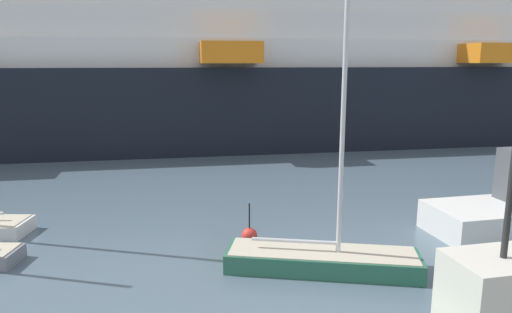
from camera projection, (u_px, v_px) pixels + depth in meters
name	position (u px, v px, depth m)	size (l,w,h in m)	color
sailboat_0	(323.00, 254.00, 16.43)	(7.00, 3.44, 13.31)	#2D6B51
channel_buoy_0	(249.00, 235.00, 18.92)	(0.64, 0.64, 1.69)	red
cruise_ship	(95.00, 64.00, 41.38)	(124.05, 25.18, 21.81)	black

